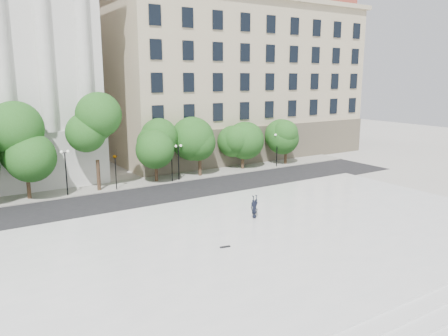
{
  "coord_description": "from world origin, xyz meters",
  "views": [
    {
      "loc": [
        -16.35,
        -19.85,
        11.36
      ],
      "look_at": [
        2.71,
        10.0,
        3.93
      ],
      "focal_mm": 35.0,
      "sensor_mm": 36.0,
      "label": 1
    }
  ],
  "objects_px": {
    "person_lying": "(254,215)",
    "skateboard": "(225,247)",
    "traffic_light_east": "(172,149)",
    "traffic_light_west": "(115,155)"
  },
  "relations": [
    {
      "from": "traffic_light_west",
      "to": "skateboard",
      "type": "distance_m",
      "value": 19.88
    },
    {
      "from": "traffic_light_east",
      "to": "skateboard",
      "type": "distance_m",
      "value": 20.68
    },
    {
      "from": "person_lying",
      "to": "skateboard",
      "type": "height_order",
      "value": "person_lying"
    },
    {
      "from": "person_lying",
      "to": "skateboard",
      "type": "distance_m",
      "value": 6.44
    },
    {
      "from": "traffic_light_east",
      "to": "person_lying",
      "type": "relative_size",
      "value": 2.28
    },
    {
      "from": "traffic_light_east",
      "to": "person_lying",
      "type": "distance_m",
      "value": 16.09
    },
    {
      "from": "person_lying",
      "to": "skateboard",
      "type": "relative_size",
      "value": 2.66
    },
    {
      "from": "traffic_light_west",
      "to": "skateboard",
      "type": "xyz_separation_m",
      "value": [
        0.55,
        -19.61,
        -3.17
      ]
    },
    {
      "from": "traffic_light_west",
      "to": "traffic_light_east",
      "type": "bearing_deg",
      "value": 0.0
    },
    {
      "from": "traffic_light_west",
      "to": "traffic_light_east",
      "type": "distance_m",
      "value": 6.27
    }
  ]
}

